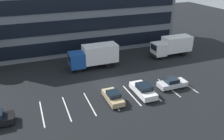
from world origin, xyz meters
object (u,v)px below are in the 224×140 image
sedan_white (143,90)px  box_truck_blue (94,55)px  box_truck_white (172,45)px  sedan_tan (113,97)px  sedan_silver (172,83)px

sedan_white → box_truck_blue: bearing=106.4°
box_truck_white → box_truck_blue: (-14.73, 0.00, 0.10)m
box_truck_white → box_truck_blue: box_truck_blue is taller
box_truck_blue → sedan_tan: size_ratio=2.04×
box_truck_white → sedan_tan: box_truck_white is taller
box_truck_blue → sedan_tan: box_truck_blue is taller
sedan_tan → box_truck_blue: bearing=84.8°
sedan_tan → sedan_silver: bearing=2.5°
box_truck_white → sedan_silver: bearing=-123.8°
box_truck_blue → sedan_silver: (7.76, -10.41, -1.40)m
sedan_silver → box_truck_white: bearing=56.2°
box_truck_blue → sedan_white: box_truck_blue is taller
sedan_tan → sedan_white: bearing=0.5°
box_truck_white → sedan_silver: 12.59m
box_truck_white → sedan_white: box_truck_white is taller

